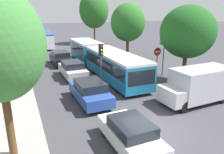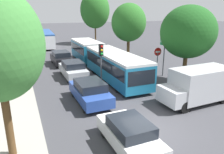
% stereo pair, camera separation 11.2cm
% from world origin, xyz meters
% --- Properties ---
extents(ground_plane, '(200.00, 200.00, 0.00)m').
position_xyz_m(ground_plane, '(0.00, 0.00, 0.00)').
color(ground_plane, '#3D3D42').
extents(kerb_strip_left, '(3.20, 40.51, 0.14)m').
position_xyz_m(kerb_strip_left, '(-6.78, 15.25, 0.07)').
color(kerb_strip_left, '#9E998E').
rests_on(kerb_strip_left, ground).
extents(articulated_bus, '(2.52, 16.14, 2.39)m').
position_xyz_m(articulated_bus, '(1.67, 11.75, 1.38)').
color(articulated_bus, teal).
rests_on(articulated_bus, ground).
extents(city_bus_rear, '(3.17, 11.43, 2.43)m').
position_xyz_m(city_bus_rear, '(-1.67, 30.51, 1.41)').
color(city_bus_rear, silver).
rests_on(city_bus_rear, ground).
extents(queued_car_white, '(1.68, 3.89, 1.35)m').
position_xyz_m(queued_car_white, '(-1.79, -1.03, 0.68)').
color(queued_car_white, white).
rests_on(queued_car_white, ground).
extents(queued_car_blue, '(1.86, 4.29, 1.49)m').
position_xyz_m(queued_car_blue, '(-1.84, 4.51, 0.75)').
color(queued_car_blue, '#284799').
rests_on(queued_car_blue, ground).
extents(queued_car_silver, '(1.85, 4.28, 1.48)m').
position_xyz_m(queued_car_silver, '(-1.53, 10.54, 0.75)').
color(queued_car_silver, '#B7BABF').
rests_on(queued_car_silver, ground).
extents(queued_car_black, '(1.87, 4.33, 1.50)m').
position_xyz_m(queued_car_black, '(-1.61, 15.92, 0.76)').
color(queued_car_black, black).
rests_on(queued_car_black, ground).
extents(white_van, '(5.06, 2.13, 2.31)m').
position_xyz_m(white_van, '(4.70, 1.66, 1.24)').
color(white_van, '#B7BABF').
rests_on(white_van, ground).
extents(traffic_light, '(0.32, 0.36, 3.40)m').
position_xyz_m(traffic_light, '(-0.02, 7.21, 2.50)').
color(traffic_light, '#56595E').
rests_on(traffic_light, ground).
extents(no_entry_sign, '(0.70, 0.08, 2.82)m').
position_xyz_m(no_entry_sign, '(5.10, 7.03, 1.88)').
color(no_entry_sign, '#56595E').
rests_on(no_entry_sign, ground).
extents(direction_sign_post, '(0.11, 1.40, 3.60)m').
position_xyz_m(direction_sign_post, '(6.25, 7.69, 2.55)').
color(direction_sign_post, '#56595E').
rests_on(direction_sign_post, ground).
extents(tree_left_mid, '(3.68, 3.68, 6.34)m').
position_xyz_m(tree_left_mid, '(-6.48, 9.23, 4.49)').
color(tree_left_mid, '#51381E').
rests_on(tree_left_mid, ground).
extents(tree_right_near, '(4.35, 4.35, 6.31)m').
position_xyz_m(tree_right_near, '(6.58, 5.26, 4.23)').
color(tree_right_near, '#51381E').
rests_on(tree_right_near, ground).
extents(tree_right_mid, '(4.42, 4.42, 6.79)m').
position_xyz_m(tree_right_mid, '(7.40, 17.02, 4.36)').
color(tree_right_mid, '#51381E').
rests_on(tree_right_mid, ground).
extents(tree_right_far, '(5.16, 5.16, 9.09)m').
position_xyz_m(tree_right_far, '(7.20, 29.77, 5.74)').
color(tree_right_far, '#51381E').
rests_on(tree_right_far, ground).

